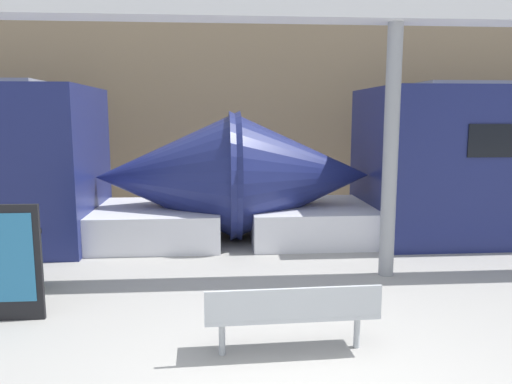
# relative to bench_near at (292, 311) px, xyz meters

# --- Properties ---
(station_wall) EXTENTS (56.00, 0.20, 5.00)m
(station_wall) POSITION_rel_bench_near_xyz_m (-0.05, 8.79, 2.01)
(station_wall) COLOR #9E8460
(station_wall) RESTS_ON ground_plane
(bench_near) EXTENTS (1.88, 0.51, 0.78)m
(bench_near) POSITION_rel_bench_near_xyz_m (0.00, 0.00, 0.00)
(bench_near) COLOR #ADB2B7
(bench_near) RESTS_ON ground_plane
(trash_bin) EXTENTS (0.48, 0.48, 0.90)m
(trash_bin) POSITION_rel_bench_near_xyz_m (-3.59, 2.29, -0.03)
(trash_bin) COLOR #2D5138
(trash_bin) RESTS_ON ground_plane
(support_column_near) EXTENTS (0.23, 0.23, 3.93)m
(support_column_near) POSITION_rel_bench_near_xyz_m (1.91, 2.56, 1.48)
(support_column_near) COLOR gray
(support_column_near) RESTS_ON ground_plane
(canopy_beam) EXTENTS (28.00, 0.60, 0.28)m
(canopy_beam) POSITION_rel_bench_near_xyz_m (1.91, 2.56, 3.58)
(canopy_beam) COLOR silver
(canopy_beam) RESTS_ON support_column_near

